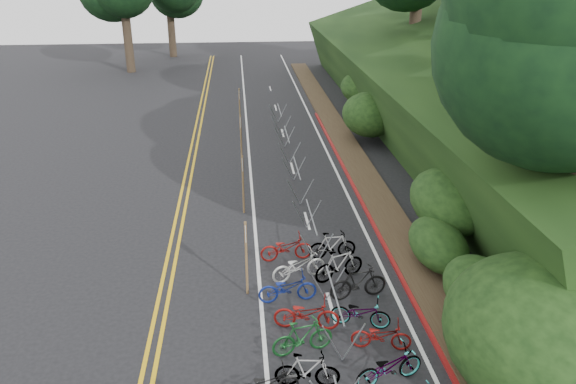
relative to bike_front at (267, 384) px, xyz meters
name	(u,v)px	position (x,y,z in m)	size (l,w,h in m)	color
road_markings	(245,222)	(-0.33, 9.64, -0.41)	(7.47, 80.00, 0.01)	gold
red_curb	(361,197)	(4.73, 11.54, -0.36)	(0.25, 28.00, 0.10)	maroon
embankment	(467,99)	(11.99, 18.58, 2.15)	(14.30, 48.14, 9.11)	black
bike_racks_rest	(297,174)	(2.03, 12.54, 0.44)	(1.14, 23.00, 1.17)	gray
signposts_rest	(242,156)	(-0.37, 13.54, 1.02)	(0.08, 18.40, 2.50)	brown
bike_front	(267,384)	(0.00, 0.00, 0.00)	(1.57, 0.55, 0.83)	black
bike_valet	(337,334)	(1.98, 1.64, 0.07)	(3.40, 11.85, 1.10)	maroon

